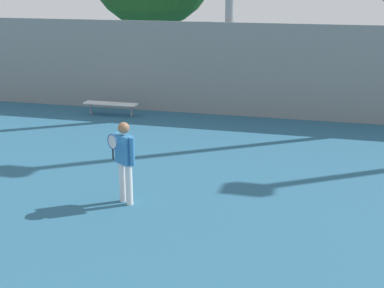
# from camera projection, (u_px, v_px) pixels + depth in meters

# --- Properties ---
(tennis_player) EXTENTS (0.55, 0.52, 1.71)m
(tennis_player) POSITION_uv_depth(u_px,v_px,m) (124.00, 157.00, 10.68)
(tennis_player) COLOR silver
(tennis_player) RESTS_ON ground_plane
(bench_courtside_near) EXTENTS (1.83, 0.40, 0.43)m
(bench_courtside_near) POSITION_uv_depth(u_px,v_px,m) (111.00, 104.00, 17.79)
(bench_courtside_near) COLOR white
(bench_courtside_near) RESTS_ON ground_plane
(back_fence) EXTENTS (25.18, 0.06, 3.05)m
(back_fence) POSITION_uv_depth(u_px,v_px,m) (275.00, 72.00, 17.15)
(back_fence) COLOR gray
(back_fence) RESTS_ON ground_plane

